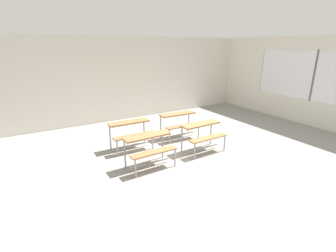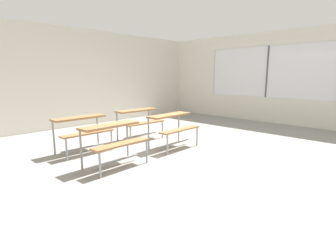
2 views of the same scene
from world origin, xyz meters
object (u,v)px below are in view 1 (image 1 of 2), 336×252
Objects in this scene: desk_bench_r1c0 at (131,129)px; desk_bench_r1c1 at (179,120)px; desk_bench_r0c0 at (149,144)px; desk_bench_r0c1 at (203,131)px.

desk_bench_r1c0 and desk_bench_r1c1 have the same top height.
desk_bench_r0c0 is 0.99× the size of desk_bench_r1c1.
desk_bench_r0c0 is at bearing -91.64° from desk_bench_r1c0.
desk_bench_r0c0 is 1.19m from desk_bench_r1c0.
desk_bench_r1c1 is (1.57, 0.03, 0.00)m from desk_bench_r1c0.
desk_bench_r0c0 and desk_bench_r1c1 have the same top height.
desk_bench_r0c0 is 1.60m from desk_bench_r0c1.
desk_bench_r0c1 is at bearing 0.85° from desk_bench_r0c0.
desk_bench_r0c0 is at bearing -178.85° from desk_bench_r0c1.
desk_bench_r1c0 is (-1.55, 1.12, 0.00)m from desk_bench_r0c1.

